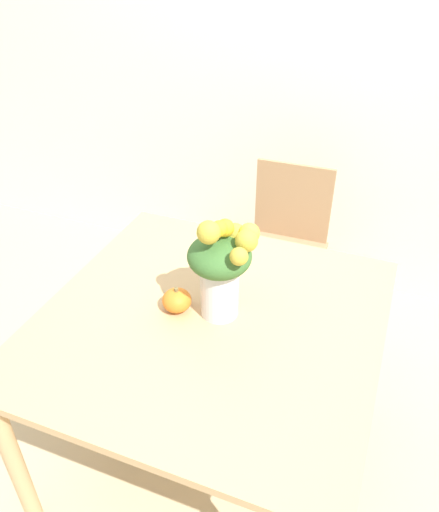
# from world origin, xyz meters

# --- Properties ---
(ground_plane) EXTENTS (12.00, 12.00, 0.00)m
(ground_plane) POSITION_xyz_m (0.00, 0.00, 0.00)
(ground_plane) COLOR tan
(wall_back) EXTENTS (8.00, 0.06, 2.70)m
(wall_back) POSITION_xyz_m (0.00, 1.48, 1.35)
(wall_back) COLOR silver
(wall_back) RESTS_ON ground_plane
(dining_table) EXTENTS (1.15, 1.15, 0.77)m
(dining_table) POSITION_xyz_m (0.00, 0.00, 0.68)
(dining_table) COLOR tan
(dining_table) RESTS_ON ground_plane
(flower_vase) EXTENTS (0.23, 0.21, 0.39)m
(flower_vase) POSITION_xyz_m (0.03, 0.04, 0.97)
(flower_vase) COLOR silver
(flower_vase) RESTS_ON dining_table
(pumpkin) EXTENTS (0.10, 0.10, 0.09)m
(pumpkin) POSITION_xyz_m (-0.12, -0.00, 0.81)
(pumpkin) COLOR orange
(pumpkin) RESTS_ON dining_table
(dining_chair_near_window) EXTENTS (0.43, 0.43, 0.90)m
(dining_chair_near_window) POSITION_xyz_m (0.03, 0.95, 0.48)
(dining_chair_near_window) COLOR #9E7A56
(dining_chair_near_window) RESTS_ON ground_plane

